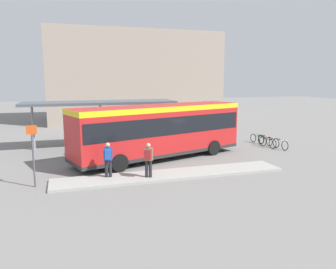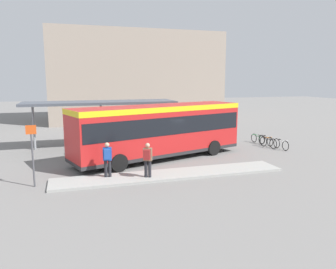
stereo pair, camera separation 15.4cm
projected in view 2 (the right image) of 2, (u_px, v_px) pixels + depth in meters
name	position (u px, v px, depth m)	size (l,w,h in m)	color
ground_plane	(160.00, 158.00, 20.01)	(120.00, 120.00, 0.00)	slate
curb_island	(171.00, 174.00, 16.43)	(11.68, 1.80, 0.12)	#9E9E99
city_bus	(160.00, 128.00, 19.70)	(11.04, 5.67, 3.25)	red
pedestrian_waiting	(148.00, 158.00, 15.59)	(0.50, 0.53, 1.68)	#232328
pedestrian_companion	(107.00, 157.00, 15.64)	(0.44, 0.46, 1.69)	#232328
bicycle_white	(281.00, 144.00, 22.60)	(0.48, 1.62, 0.70)	black
bicycle_black	(268.00, 142.00, 23.22)	(0.48, 1.69, 0.73)	black
bicycle_orange	(266.00, 140.00, 24.08)	(0.48, 1.62, 0.70)	black
bicycle_green	(258.00, 139.00, 24.79)	(0.48, 1.54, 0.67)	black
station_shelter	(101.00, 103.00, 23.34)	(10.66, 2.99, 3.24)	#4C515B
potted_planter_near_shelter	(84.00, 144.00, 20.77)	(0.95, 0.95, 1.40)	slate
potted_planter_far_side	(108.00, 145.00, 21.05)	(0.82, 0.82, 1.18)	slate
platform_sign	(32.00, 153.00, 14.50)	(0.44, 0.08, 2.80)	#4C4C51
station_building	(133.00, 77.00, 39.84)	(19.41, 10.69, 10.10)	gray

